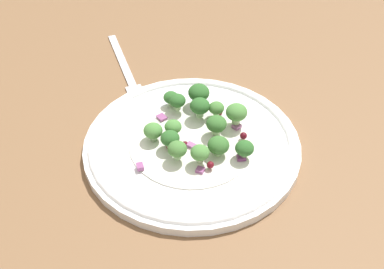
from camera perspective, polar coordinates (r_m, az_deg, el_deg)
The scene contains 31 objects.
ground_plane at distance 68.57cm, azimuth -0.09°, elevation -4.10°, with size 180.00×180.00×2.00cm, color brown.
plate at distance 69.53cm, azimuth -0.00°, elevation -1.12°, with size 28.60×28.60×1.70cm.
dressing_pool at distance 69.22cm, azimuth -0.00°, elevation -0.85°, with size 16.59×16.59×0.20cm, color white.
broccoli_floret_0 at distance 66.18cm, azimuth 5.70°, elevation -1.53°, with size 2.41×2.41×2.44cm.
broccoli_floret_1 at distance 65.42cm, azimuth -1.61°, elevation -1.62°, with size 2.46×2.46×2.49cm.
broccoli_floret_2 at distance 71.38cm, azimuth 0.86°, elevation 3.07°, with size 2.73×2.73×2.76cm.
broccoli_floret_3 at distance 67.17cm, azimuth -2.34°, elevation -0.41°, with size 2.45×2.45×2.48cm.
broccoli_floret_4 at distance 70.32cm, azimuth 4.84°, elevation 2.37°, with size 2.89×2.89×2.92cm.
broccoli_floret_5 at distance 72.64cm, azimuth -1.60°, elevation 3.65°, with size 2.33×2.33×2.36cm.
broccoli_floret_6 at distance 69.08cm, azimuth -2.06°, elevation 0.81°, with size 2.26×2.26×2.29cm.
broccoli_floret_7 at distance 66.54cm, azimuth 2.88°, elevation -1.21°, with size 2.78×2.78×2.81cm.
broccoli_floret_8 at distance 69.12cm, azimuth 2.35°, elevation 1.27°, with size 2.70×2.70×2.74cm.
broccoli_floret_9 at distance 68.62cm, azimuth -4.18°, elevation 0.43°, with size 2.51×2.51×2.54cm.
broccoli_floret_10 at distance 74.18cm, azimuth -2.29°, elevation 4.00°, with size 2.15×2.15×2.17cm.
broccoli_floret_11 at distance 65.20cm, azimuth 1.05°, elevation -1.83°, with size 2.39×2.39×2.42cm.
broccoli_floret_12 at distance 73.62cm, azimuth 0.74°, elevation 4.51°, with size 3.00×3.00×3.04cm.
broccoli_floret_13 at distance 71.81cm, azimuth 2.66°, elevation 2.86°, with size 2.15×2.15×2.17cm.
cranberry_0 at distance 73.29cm, azimuth 2.97°, elevation 2.40°, with size 0.88×0.88×0.88cm, color maroon.
cranberry_1 at distance 68.28cm, azimuth 2.36°, elevation -0.89°, with size 0.72×0.72×0.72cm, color #4C0A14.
cranberry_2 at distance 69.33cm, azimuth 5.59°, elevation -0.13°, with size 0.95×0.95×0.95cm, color #4C0A14.
cranberry_3 at distance 74.75cm, azimuth 1.15°, elevation 3.51°, with size 0.72×0.72×0.72cm, color maroon.
cranberry_4 at distance 68.39cm, azimuth -2.27°, elevation -1.13°, with size 0.90×0.90×0.90cm, color maroon.
cranberry_5 at distance 65.23cm, azimuth 2.05°, elevation -3.25°, with size 0.91×0.91×0.91cm, color maroon.
cranberry_6 at distance 68.50cm, azimuth -0.77°, elevation -1.05°, with size 0.81×0.81×0.81cm, color #4C0A14.
onion_bit_0 at distance 65.78cm, azimuth -5.65°, elevation -3.46°, with size 1.04×0.83×0.55cm, color #934C84.
onion_bit_1 at distance 68.31cm, azimuth -0.01°, elevation -1.27°, with size 0.80×1.39×0.60cm, color #A35B93.
onion_bit_2 at distance 72.60cm, azimuth -3.29°, elevation 1.88°, with size 1.28×1.05×0.30cm, color #934C84.
onion_bit_3 at distance 71.27cm, azimuth 4.85°, elevation 0.90°, with size 1.05×0.94×0.47cm, color #A35B93.
onion_bit_4 at distance 66.95cm, azimuth 5.35°, elevation -2.50°, with size 1.10×0.92×0.45cm, color #843D75.
onion_bit_5 at distance 65.25cm, azimuth 0.90°, elevation -3.87°, with size 0.99×0.93×0.45cm, color #934C84.
fork at distance 84.47cm, azimuth -7.17°, elevation 7.02°, with size 12.19×16.24×0.50cm.
Camera 1 is at (38.10, 27.79, 48.78)cm, focal length 49.30 mm.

